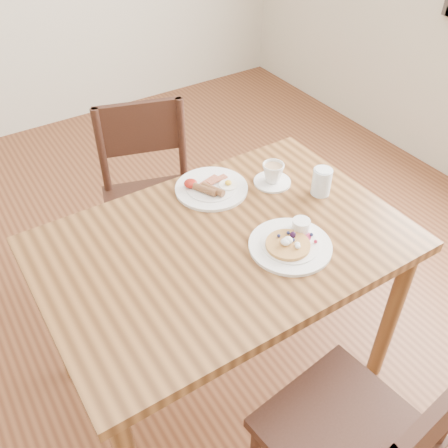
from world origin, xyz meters
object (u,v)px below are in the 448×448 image
at_px(dining_table, 224,262).
at_px(teacup_saucer, 273,175).
at_px(water_glass, 322,182).
at_px(chair_far, 151,194).
at_px(breakfast_plate, 211,188).
at_px(pancake_plate, 291,243).
at_px(chair_near, 363,440).

distance_m(dining_table, teacup_saucer, 0.40).
relative_size(dining_table, water_glass, 11.73).
distance_m(chair_far, breakfast_plate, 0.50).
bearing_deg(pancake_plate, water_glass, 31.76).
bearing_deg(teacup_saucer, chair_far, 119.82).
xyz_separation_m(chair_near, teacup_saucer, (0.30, 0.84, 0.29)).
height_order(dining_table, chair_near, chair_near).
bearing_deg(breakfast_plate, chair_near, -94.75).
relative_size(pancake_plate, water_glass, 2.64).
height_order(dining_table, breakfast_plate, breakfast_plate).
bearing_deg(teacup_saucer, pancake_plate, -117.19).
distance_m(chair_near, water_glass, 0.86).
height_order(pancake_plate, teacup_saucer, teacup_saucer).
height_order(chair_far, breakfast_plate, chair_far).
height_order(chair_near, chair_far, same).
xyz_separation_m(chair_far, pancake_plate, (0.13, -0.82, 0.27)).
xyz_separation_m(chair_near, chair_far, (0.01, 1.35, 0.00)).
distance_m(pancake_plate, breakfast_plate, 0.40).
height_order(pancake_plate, water_glass, water_glass).
relative_size(chair_near, pancake_plate, 3.26).
height_order(chair_near, water_glass, chair_near).
xyz_separation_m(dining_table, chair_near, (0.03, -0.67, -0.16)).
height_order(teacup_saucer, water_glass, water_glass).
bearing_deg(dining_table, breakfast_plate, 67.43).
bearing_deg(chair_far, water_glass, 138.88).
xyz_separation_m(chair_far, water_glass, (0.40, -0.65, 0.31)).
distance_m(pancake_plate, water_glass, 0.32).
bearing_deg(dining_table, pancake_plate, -40.28).
bearing_deg(chair_near, pancake_plate, 69.15).
bearing_deg(water_glass, teacup_saucer, 126.45).
height_order(dining_table, chair_far, chair_far).
relative_size(chair_near, chair_far, 1.00).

